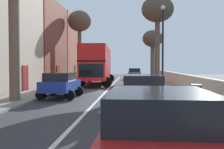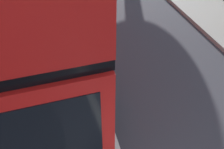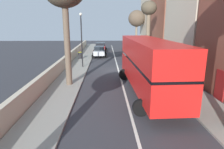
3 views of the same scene
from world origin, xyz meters
name	(u,v)px [view 3 (image 3 of 3)]	position (x,y,z in m)	size (l,w,h in m)	color
ground_plane	(118,70)	(0.00, 0.00, 0.00)	(84.00, 84.00, 0.00)	#333338
road_centre_line	(118,70)	(0.00, 0.00, 0.00)	(0.16, 54.00, 0.01)	silver
sidewalk_left	(160,69)	(-4.90, 0.00, 0.06)	(2.60, 60.00, 0.12)	gray
sidewalk_right	(76,69)	(4.90, 0.00, 0.06)	(2.60, 60.00, 0.12)	gray
terraced_houses_left	(192,25)	(-8.50, -0.64, 5.07)	(4.07, 47.62, 10.72)	beige
boundary_wall_right	(63,64)	(6.45, 0.00, 0.68)	(0.36, 54.00, 1.36)	beige
double_decker_bus	(148,63)	(-1.70, 8.06, 2.36)	(3.85, 11.43, 4.06)	red
parked_car_blue_left_0	(135,56)	(-2.50, -3.97, 0.93)	(2.48, 4.03, 1.63)	#1E389E
parked_car_red_right_1	(100,46)	(2.50, -16.11, 0.95)	(2.60, 4.29, 1.67)	#AD1919
parked_car_silver_right_2	(99,51)	(2.50, -9.33, 0.96)	(2.40, 4.21, 1.70)	#B7BABF
street_tree_left_0	(149,14)	(-4.59, -6.13, 6.56)	(2.17, 2.17, 8.21)	brown
street_tree_left_2	(137,19)	(-5.00, -19.71, 6.25)	(3.44, 3.44, 7.88)	#7A6B56
lamppost_right	(81,36)	(4.30, -1.25, 3.81)	(0.32, 0.32, 6.31)	black
litter_bin_right	(80,55)	(5.30, -7.13, 0.63)	(0.55, 0.55, 1.02)	black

